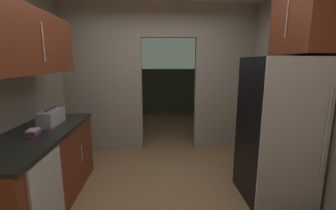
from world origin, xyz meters
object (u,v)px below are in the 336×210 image
(refrigerator, at_px, (277,131))
(dishwasher, at_px, (49,200))
(boombox, at_px, (51,117))
(book_stack, at_px, (33,133))

(refrigerator, xyz_separation_m, dishwasher, (-2.40, -0.57, -0.44))
(refrigerator, xyz_separation_m, boombox, (-2.71, 0.28, 0.13))
(refrigerator, height_order, boombox, refrigerator)
(refrigerator, bearing_deg, boombox, 174.00)
(refrigerator, bearing_deg, dishwasher, -166.56)
(refrigerator, xyz_separation_m, book_stack, (-2.71, -0.15, 0.07))
(boombox, xyz_separation_m, book_stack, (-0.00, -0.44, -0.05))
(refrigerator, bearing_deg, book_stack, -176.74)
(book_stack, bearing_deg, boombox, 89.95)
(refrigerator, distance_m, book_stack, 2.71)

